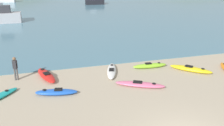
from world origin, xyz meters
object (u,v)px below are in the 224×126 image
Objects in this scene: kayak_on_sand_7 at (140,84)px; moored_boat_2 at (94,1)px; kayak_on_sand_2 at (191,69)px; kayak_on_sand_4 at (46,75)px; kayak_on_sand_1 at (150,66)px; kayak_on_sand_6 at (56,92)px; person_near_waterline at (15,67)px; kayak_on_sand_0 at (112,71)px; moored_boat_3 at (2,17)px.

kayak_on_sand_7 is 0.84× the size of moored_boat_2.
kayak_on_sand_4 is at bearing 170.69° from kayak_on_sand_2.
kayak_on_sand_1 is 0.84× the size of kayak_on_sand_7.
kayak_on_sand_6 reaches higher than kayak_on_sand_7.
kayak_on_sand_6 is 1.59× the size of person_near_waterline.
moored_boat_3 is (-9.75, 21.23, 0.74)m from kayak_on_sand_0.
kayak_on_sand_0 is at bearing -177.27° from kayak_on_sand_1.
kayak_on_sand_2 is 37.31m from moored_boat_2.
kayak_on_sand_0 is 1.01× the size of kayak_on_sand_4.
moored_boat_2 reaches higher than kayak_on_sand_2.
kayak_on_sand_1 is 7.87m from kayak_on_sand_4.
kayak_on_sand_1 is 0.53× the size of moored_boat_3.
moored_boat_3 reaches higher than kayak_on_sand_7.
kayak_on_sand_1 is 3.52m from kayak_on_sand_7.
moored_boat_3 is at bearing 103.11° from kayak_on_sand_6.
kayak_on_sand_2 reaches higher than kayak_on_sand_6.
person_near_waterline is (-9.88, 0.38, 0.79)m from kayak_on_sand_1.
kayak_on_sand_0 is at bearing 167.11° from kayak_on_sand_2.
kayak_on_sand_1 is at bearing -58.55° from moored_boat_3.
kayak_on_sand_0 is 1.14× the size of kayak_on_sand_1.
kayak_on_sand_2 is at bearing -90.85° from moored_boat_2.
kayak_on_sand_7 is 26.39m from moored_boat_3.
kayak_on_sand_6 reaches higher than kayak_on_sand_0.
kayak_on_sand_7 is (5.91, -3.17, -0.04)m from kayak_on_sand_4.
moored_boat_2 is at bearing 79.91° from kayak_on_sand_0.
kayak_on_sand_1 is 0.70× the size of moored_boat_2.
kayak_on_sand_2 reaches higher than kayak_on_sand_0.
moored_boat_3 is (-15.60, 22.57, 0.70)m from kayak_on_sand_2.
kayak_on_sand_6 is 5.43m from kayak_on_sand_7.
kayak_on_sand_4 is 1.82× the size of person_near_waterline.
kayak_on_sand_6 is at bearing -173.61° from kayak_on_sand_2.
kayak_on_sand_6 is 0.83× the size of kayak_on_sand_7.
kayak_on_sand_4 is 0.95× the size of kayak_on_sand_7.
kayak_on_sand_1 is 1.02× the size of kayak_on_sand_6.
kayak_on_sand_6 is 39.88m from moored_boat_2.
person_near_waterline reaches higher than kayak_on_sand_0.
kayak_on_sand_1 is 7.83m from kayak_on_sand_6.
moored_boat_2 reaches higher than kayak_on_sand_1.
kayak_on_sand_4 is at bearing 175.22° from kayak_on_sand_0.
kayak_on_sand_1 is at bearing -1.79° from kayak_on_sand_4.
kayak_on_sand_2 is (2.70, -1.49, 0.00)m from kayak_on_sand_1.
kayak_on_sand_6 is (0.49, -2.86, -0.01)m from kayak_on_sand_4.
kayak_on_sand_4 is at bearing -76.43° from moored_boat_3.
person_near_waterline is 37.79m from moored_boat_2.
person_near_waterline is 0.44× the size of moored_boat_2.
kayak_on_sand_1 is 9.92m from person_near_waterline.
person_near_waterline is (-2.50, 3.00, 0.81)m from kayak_on_sand_6.
kayak_on_sand_7 is 39.09m from moored_boat_2.
kayak_on_sand_0 is 1.17× the size of kayak_on_sand_6.
kayak_on_sand_4 is at bearing 151.77° from kayak_on_sand_7.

